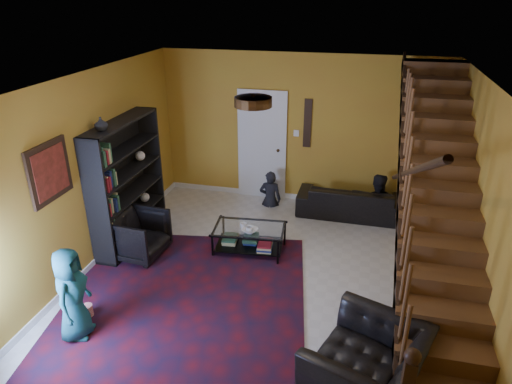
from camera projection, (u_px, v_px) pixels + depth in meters
floor at (267, 277)px, 6.59m from camera, size 5.50×5.50×0.00m
room at (209, 222)px, 8.03m from camera, size 5.50×5.50×5.50m
staircase at (438, 206)px, 5.56m from camera, size 0.95×5.02×3.18m
bookshelf at (128, 185)px, 7.24m from camera, size 0.35×1.80×2.00m
door at (262, 147)px, 8.73m from camera, size 0.82×0.05×2.05m
framed_picture at (49, 172)px, 5.62m from camera, size 0.04×0.74×0.74m
wall_hanging at (308, 123)px, 8.34m from camera, size 0.14×0.03×0.90m
ceiling_fixture at (253, 102)px, 4.75m from camera, size 0.40×0.40×0.10m
rug at (183, 305)px, 6.00m from camera, size 3.67×4.05×0.02m
sofa at (351, 201)px, 8.28m from camera, size 1.93×0.78×0.56m
armchair_left at (138, 235)px, 6.99m from camera, size 0.85×0.83×0.71m
armchair_right at (367, 368)px, 4.52m from camera, size 1.37×1.45×0.76m
person_adult_a at (270, 199)px, 8.72m from camera, size 0.44×0.31×1.14m
person_adult_b at (375, 207)px, 8.27m from camera, size 0.62×0.48×1.27m
person_child at (72, 294)px, 5.27m from camera, size 0.47×0.63×1.18m
coffee_table at (249, 238)px, 7.16m from camera, size 1.14×0.74×0.42m
cup_a at (250, 230)px, 6.93m from camera, size 0.12×0.12×0.09m
cup_b at (244, 226)px, 7.03m from camera, size 0.14×0.14×0.10m
bowl at (250, 230)px, 6.94m from camera, size 0.29×0.29×0.06m
vase at (101, 124)px, 6.33m from camera, size 0.18×0.18×0.19m
popcorn_bucket at (88, 310)px, 5.77m from camera, size 0.15×0.15×0.15m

